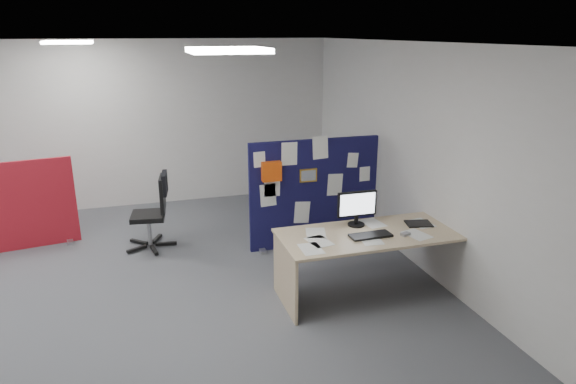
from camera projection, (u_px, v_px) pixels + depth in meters
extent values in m
plane|color=#515358|center=(24.00, 322.00, 5.19)|extent=(9.00, 9.00, 0.00)
cube|color=silver|center=(51.00, 129.00, 7.98)|extent=(9.00, 0.02, 2.70)
cube|color=silver|center=(426.00, 161.00, 6.03)|extent=(0.02, 7.00, 2.70)
cube|color=white|center=(228.00, 50.00, 4.03)|extent=(0.60, 0.60, 0.04)
cube|color=white|center=(68.00, 42.00, 6.81)|extent=(0.60, 0.60, 0.04)
cube|color=#0F0E34|center=(314.00, 193.00, 6.88)|extent=(1.78, 0.06, 1.47)
cube|color=#A09FA4|center=(261.00, 249.00, 6.89)|extent=(0.08, 0.30, 0.04)
cube|color=#A09FA4|center=(363.00, 236.00, 7.30)|extent=(0.08, 0.30, 0.04)
cube|color=white|center=(259.00, 160.00, 6.48)|extent=(0.15, 0.01, 0.20)
cube|color=white|center=(289.00, 154.00, 6.57)|extent=(0.21, 0.01, 0.30)
cube|color=white|center=(320.00, 148.00, 6.67)|extent=(0.21, 0.01, 0.30)
cube|color=white|center=(353.00, 160.00, 6.86)|extent=(0.15, 0.01, 0.20)
cube|color=white|center=(272.00, 185.00, 6.63)|extent=(0.21, 0.01, 0.30)
cube|color=white|center=(335.00, 185.00, 6.89)|extent=(0.21, 0.01, 0.30)
cube|color=white|center=(365.00, 174.00, 6.98)|extent=(0.15, 0.01, 0.20)
cube|color=white|center=(302.00, 212.00, 6.87)|extent=(0.21, 0.01, 0.30)
cube|color=white|center=(268.00, 195.00, 6.65)|extent=(0.21, 0.01, 0.30)
cube|color=gold|center=(308.00, 175.00, 6.74)|extent=(0.24, 0.01, 0.18)
cube|color=#F9540F|center=(271.00, 171.00, 6.52)|extent=(0.25, 0.10, 0.25)
cube|color=tan|center=(370.00, 234.00, 5.54)|extent=(1.97, 0.87, 0.03)
cube|color=tan|center=(285.00, 276.00, 5.39)|extent=(0.03, 0.80, 0.70)
cube|color=tan|center=(443.00, 255.00, 5.91)|extent=(0.03, 0.80, 0.70)
cube|color=tan|center=(354.00, 235.00, 5.96)|extent=(1.77, 0.02, 0.30)
cylinder|color=black|center=(356.00, 224.00, 5.75)|extent=(0.19, 0.19, 0.02)
cube|color=black|center=(356.00, 220.00, 5.74)|extent=(0.04, 0.03, 0.09)
cube|color=black|center=(357.00, 204.00, 5.68)|extent=(0.45, 0.04, 0.28)
cube|color=white|center=(358.00, 204.00, 5.66)|extent=(0.41, 0.01, 0.24)
cube|color=black|center=(371.00, 235.00, 5.44)|extent=(0.45, 0.19, 0.02)
cube|color=#A09FA4|center=(405.00, 234.00, 5.47)|extent=(0.11, 0.09, 0.03)
cube|color=black|center=(419.00, 224.00, 5.79)|extent=(0.32, 0.28, 0.01)
cube|color=maroon|center=(10.00, 207.00, 6.73)|extent=(1.60, 0.30, 1.21)
cube|color=#A09FA4|center=(70.00, 243.00, 7.09)|extent=(0.08, 0.30, 0.04)
cube|color=black|center=(166.00, 244.00, 7.01)|extent=(0.29, 0.08, 0.04)
cube|color=black|center=(157.00, 239.00, 7.17)|extent=(0.17, 0.28, 0.04)
cube|color=black|center=(139.00, 242.00, 7.06)|extent=(0.24, 0.23, 0.04)
cube|color=black|center=(137.00, 249.00, 6.83)|extent=(0.27, 0.18, 0.04)
cube|color=black|center=(154.00, 250.00, 6.80)|extent=(0.10, 0.29, 0.04)
cylinder|color=#A09FA4|center=(149.00, 231.00, 6.92)|extent=(0.06, 0.06, 0.40)
cube|color=black|center=(148.00, 216.00, 6.85)|extent=(0.49, 0.49, 0.07)
cube|color=black|center=(162.00, 194.00, 6.79)|extent=(0.10, 0.40, 0.47)
cube|color=black|center=(165.00, 183.00, 6.75)|extent=(0.10, 0.36, 0.28)
cube|color=white|center=(319.00, 241.00, 5.31)|extent=(0.26, 0.33, 0.00)
cube|color=white|center=(316.00, 233.00, 5.54)|extent=(0.28, 0.35, 0.00)
cube|color=white|center=(417.00, 235.00, 5.49)|extent=(0.28, 0.34, 0.00)
cube|color=white|center=(311.00, 249.00, 5.13)|extent=(0.22, 0.30, 0.00)
cube|color=white|center=(372.00, 223.00, 5.82)|extent=(0.25, 0.33, 0.00)
cube|color=white|center=(421.00, 223.00, 5.81)|extent=(0.24, 0.32, 0.00)
cube|color=white|center=(370.00, 240.00, 5.36)|extent=(0.23, 0.32, 0.00)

